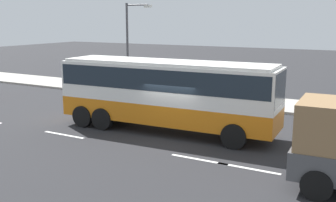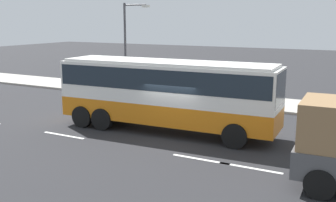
# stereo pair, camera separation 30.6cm
# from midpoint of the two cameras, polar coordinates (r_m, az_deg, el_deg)

# --- Properties ---
(ground_plane) EXTENTS (120.00, 120.00, 0.00)m
(ground_plane) POSITION_cam_midpoint_polar(r_m,az_deg,el_deg) (18.84, 1.67, -4.99)
(ground_plane) COLOR #28282B
(sidewalk_curb) EXTENTS (80.00, 4.00, 0.15)m
(sidewalk_curb) POSITION_cam_midpoint_polar(r_m,az_deg,el_deg) (26.77, 10.36, -0.01)
(sidewalk_curb) COLOR #A8A399
(sidewalk_curb) RESTS_ON ground_plane
(lane_centreline) EXTENTS (23.46, 0.16, 0.01)m
(lane_centreline) POSITION_cam_midpoint_polar(r_m,az_deg,el_deg) (19.78, -14.91, -4.57)
(lane_centreline) COLOR white
(lane_centreline) RESTS_ON ground_plane
(coach_bus) EXTENTS (10.84, 3.05, 3.44)m
(coach_bus) POSITION_cam_midpoint_polar(r_m,az_deg,el_deg) (19.12, 0.23, 1.83)
(coach_bus) COLOR orange
(coach_bus) RESTS_ON ground_plane
(pedestrian_near_curb) EXTENTS (0.32, 0.32, 1.74)m
(pedestrian_near_curb) POSITION_cam_midpoint_polar(r_m,az_deg,el_deg) (25.94, 12.11, 1.98)
(pedestrian_near_curb) COLOR #38334C
(pedestrian_near_curb) RESTS_ON sidewalk_curb
(street_lamp) EXTENTS (2.07, 0.24, 6.35)m
(street_lamp) POSITION_cam_midpoint_polar(r_m,az_deg,el_deg) (28.46, -5.13, 8.53)
(street_lamp) COLOR #47474C
(street_lamp) RESTS_ON sidewalk_curb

